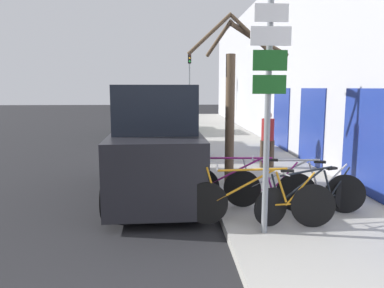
% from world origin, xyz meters
% --- Properties ---
extents(ground_plane, '(80.00, 80.00, 0.00)m').
position_xyz_m(ground_plane, '(0.00, 11.20, 0.00)').
color(ground_plane, black).
extents(sidewalk_curb, '(3.20, 32.00, 0.15)m').
position_xyz_m(sidewalk_curb, '(2.60, 14.00, 0.07)').
color(sidewalk_curb, '#9E9B93').
rests_on(sidewalk_curb, ground).
extents(building_facade, '(0.23, 32.00, 6.50)m').
position_xyz_m(building_facade, '(4.35, 13.92, 3.23)').
color(building_facade, '#BCBCC1').
rests_on(building_facade, ground).
extents(signpost, '(0.59, 0.11, 3.55)m').
position_xyz_m(signpost, '(1.57, 3.33, 2.21)').
color(signpost, gray).
rests_on(signpost, sidewalk_curb).
extents(bicycle_0, '(2.40, 0.50, 0.97)m').
position_xyz_m(bicycle_0, '(1.56, 3.64, 0.56)').
color(bicycle_0, black).
rests_on(bicycle_0, sidewalk_curb).
extents(bicycle_1, '(2.20, 0.93, 0.88)m').
position_xyz_m(bicycle_1, '(2.54, 3.93, 0.53)').
color(bicycle_1, black).
rests_on(bicycle_1, sidewalk_curb).
extents(bicycle_2, '(2.46, 0.73, 0.97)m').
position_xyz_m(bicycle_2, '(2.35, 4.40, 0.56)').
color(bicycle_2, black).
rests_on(bicycle_2, sidewalk_curb).
extents(bicycle_3, '(2.38, 0.82, 0.99)m').
position_xyz_m(bicycle_3, '(1.55, 4.56, 0.57)').
color(bicycle_3, black).
rests_on(bicycle_3, sidewalk_curb).
extents(parked_car_0, '(2.09, 4.54, 2.43)m').
position_xyz_m(parked_car_0, '(-0.18, 5.94, 1.10)').
color(parked_car_0, black).
rests_on(parked_car_0, ground).
extents(parked_car_1, '(2.07, 4.63, 2.29)m').
position_xyz_m(parked_car_1, '(-0.11, 11.34, 1.05)').
color(parked_car_1, silver).
rests_on(parked_car_1, ground).
extents(parked_car_2, '(2.25, 4.75, 2.12)m').
position_xyz_m(parked_car_2, '(-0.34, 17.29, 0.97)').
color(parked_car_2, '#144728').
rests_on(parked_car_2, ground).
extents(pedestrian_near, '(0.41, 0.35, 1.58)m').
position_xyz_m(pedestrian_near, '(2.85, 8.12, 1.06)').
color(pedestrian_near, '#4C3D2D').
rests_on(pedestrian_near, sidewalk_curb).
extents(street_tree, '(2.39, 0.72, 3.88)m').
position_xyz_m(street_tree, '(1.55, 6.39, 2.12)').
color(street_tree, brown).
rests_on(street_tree, sidewalk_curb).
extents(traffic_light, '(0.20, 0.30, 4.50)m').
position_xyz_m(traffic_light, '(1.33, 21.65, 3.03)').
color(traffic_light, gray).
rests_on(traffic_light, sidewalk_curb).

